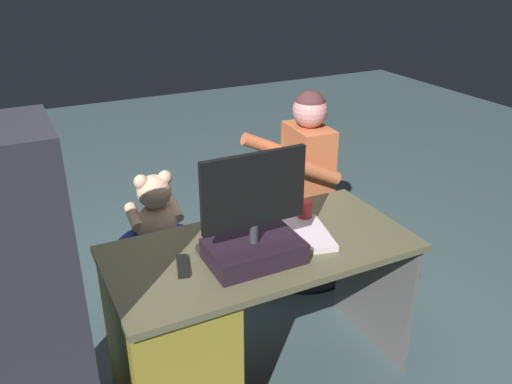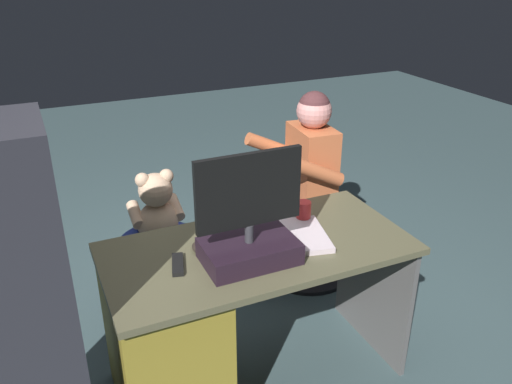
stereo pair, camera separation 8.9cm
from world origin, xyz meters
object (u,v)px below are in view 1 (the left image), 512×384
(tv_remote, at_px, (183,266))
(person, at_px, (294,172))
(keyboard, at_px, (272,232))
(monitor, at_px, (254,233))
(desk, at_px, (192,331))
(teddy_bear, at_px, (155,211))
(visitor_chair, at_px, (305,233))
(office_chair_teddy, at_px, (162,274))
(computer_mouse, at_px, (204,249))
(cup, at_px, (305,211))

(tv_remote, distance_m, person, 1.16)
(keyboard, height_order, tv_remote, keyboard)
(monitor, bearing_deg, desk, -19.35)
(desk, xyz_separation_m, tv_remote, (0.03, 0.01, 0.34))
(teddy_bear, height_order, visitor_chair, teddy_bear)
(desk, height_order, monitor, monitor)
(desk, bearing_deg, teddy_bear, -94.93)
(tv_remote, relative_size, office_chair_teddy, 0.29)
(desk, relative_size, person, 1.13)
(desk, bearing_deg, visitor_chair, -144.65)
(computer_mouse, bearing_deg, cup, -174.37)
(monitor, relative_size, teddy_bear, 1.18)
(cup, distance_m, person, 0.66)
(keyboard, height_order, office_chair_teddy, keyboard)
(desk, bearing_deg, office_chair_teddy, -95.03)
(tv_remote, xyz_separation_m, teddy_bear, (-0.08, -0.66, -0.08))
(office_chair_teddy, xyz_separation_m, person, (-0.84, -0.06, 0.41))
(tv_remote, relative_size, teddy_bear, 0.39)
(teddy_bear, bearing_deg, monitor, 104.78)
(cup, distance_m, visitor_chair, 0.87)
(keyboard, distance_m, computer_mouse, 0.33)
(computer_mouse, height_order, office_chair_teddy, computer_mouse)
(cup, relative_size, tv_remote, 0.68)
(office_chair_teddy, bearing_deg, keyboard, 122.62)
(cup, bearing_deg, tv_remote, 10.83)
(desk, xyz_separation_m, monitor, (-0.25, 0.09, 0.46))
(cup, height_order, office_chair_teddy, cup)
(visitor_chair, bearing_deg, tv_remote, 35.16)
(cup, relative_size, teddy_bear, 0.26)
(office_chair_teddy, relative_size, visitor_chair, 0.91)
(desk, bearing_deg, keyboard, -170.41)
(keyboard, bearing_deg, monitor, 43.43)
(keyboard, distance_m, visitor_chair, 0.97)
(cup, bearing_deg, desk, 10.10)
(desk, xyz_separation_m, keyboard, (-0.42, -0.07, 0.34))
(monitor, xyz_separation_m, person, (-0.65, -0.78, -0.16))
(keyboard, xyz_separation_m, cup, (-0.19, -0.04, 0.04))
(keyboard, relative_size, cup, 4.13)
(tv_remote, distance_m, office_chair_teddy, 0.79)
(desk, bearing_deg, tv_remote, 26.73)
(cup, xyz_separation_m, teddy_bear, (0.55, -0.54, -0.12))
(monitor, bearing_deg, office_chair_teddy, -74.96)
(monitor, relative_size, tv_remote, 3.06)
(computer_mouse, relative_size, tv_remote, 0.64)
(desk, relative_size, tv_remote, 8.65)
(desk, bearing_deg, monitor, 160.65)
(desk, distance_m, visitor_chair, 1.22)
(cup, distance_m, teddy_bear, 0.78)
(tv_remote, bearing_deg, monitor, -179.50)
(cup, height_order, visitor_chair, cup)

